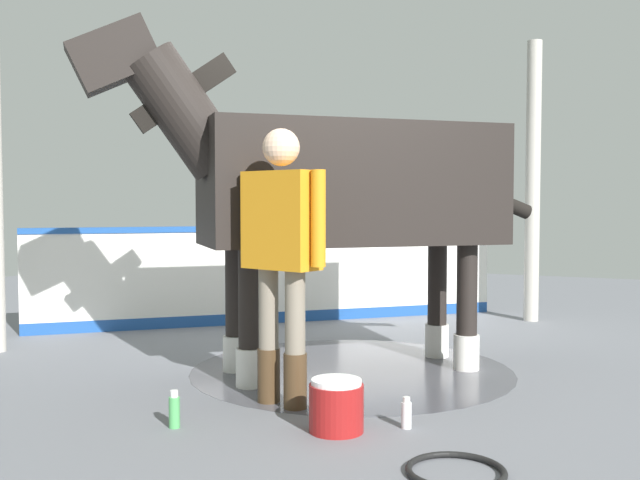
% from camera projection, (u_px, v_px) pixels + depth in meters
% --- Properties ---
extents(ground_plane, '(16.00, 16.00, 0.02)m').
position_uv_depth(ground_plane, '(338.00, 363.00, 5.95)').
color(ground_plane, slate).
extents(wet_patch, '(2.51, 2.51, 0.00)m').
position_uv_depth(wet_patch, '(352.00, 370.00, 5.67)').
color(wet_patch, '#4C4C54').
rests_on(wet_patch, ground).
extents(barrier_wall, '(3.53, 3.91, 1.06)m').
position_uv_depth(barrier_wall, '(276.00, 278.00, 7.91)').
color(barrier_wall, white).
rests_on(barrier_wall, ground).
extents(roof_post_far, '(0.16, 0.16, 3.07)m').
position_uv_depth(roof_post_far, '(533.00, 182.00, 7.97)').
color(roof_post_far, '#B7B2A8').
rests_on(roof_post_far, ground).
extents(horse, '(2.60, 2.86, 2.60)m').
position_uv_depth(horse, '(336.00, 186.00, 5.56)').
color(horse, black).
rests_on(horse, ground).
extents(handler, '(0.35, 0.68, 1.78)m').
position_uv_depth(handler, '(281.00, 245.00, 4.64)').
color(handler, '#47331E').
rests_on(handler, ground).
extents(wash_bucket, '(0.31, 0.31, 0.30)m').
position_uv_depth(wash_bucket, '(336.00, 406.00, 4.15)').
color(wash_bucket, maroon).
rests_on(wash_bucket, ground).
extents(bottle_shampoo, '(0.06, 0.06, 0.18)m').
position_uv_depth(bottle_shampoo, '(406.00, 414.00, 4.21)').
color(bottle_shampoo, white).
rests_on(bottle_shampoo, ground).
extents(bottle_spray, '(0.06, 0.06, 0.22)m').
position_uv_depth(bottle_spray, '(174.00, 411.00, 4.22)').
color(bottle_spray, '#4CA559').
rests_on(bottle_spray, ground).
extents(hose_coil, '(0.49, 0.49, 0.03)m').
position_uv_depth(hose_coil, '(456.00, 471.00, 3.50)').
color(hose_coil, black).
rests_on(hose_coil, ground).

